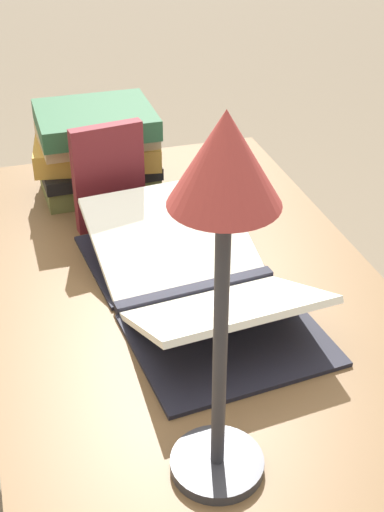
% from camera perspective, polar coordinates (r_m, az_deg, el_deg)
% --- Properties ---
extents(reading_desk, '(1.27, 0.73, 0.76)m').
position_cam_1_polar(reading_desk, '(1.40, -0.30, -6.23)').
color(reading_desk, brown).
rests_on(reading_desk, ground_plane).
extents(open_book, '(0.58, 0.37, 0.12)m').
position_cam_1_polar(open_book, '(1.29, 0.31, -1.95)').
color(open_book, black).
rests_on(open_book, reading_desk).
extents(book_stack_tall, '(0.22, 0.30, 0.20)m').
position_cam_1_polar(book_stack_tall, '(1.64, -7.58, 8.46)').
color(book_stack_tall, brown).
rests_on(book_stack_tall, reading_desk).
extents(book_standing_upright, '(0.05, 0.15, 0.23)m').
position_cam_1_polar(book_standing_upright, '(1.49, -6.67, 6.28)').
color(book_standing_upright, maroon).
rests_on(book_standing_upright, reading_desk).
extents(reading_lamp, '(0.13, 0.13, 0.51)m').
position_cam_1_polar(reading_lamp, '(0.76, 2.55, 2.69)').
color(reading_lamp, '#2D2D33').
rests_on(reading_lamp, reading_desk).
extents(coffee_mug, '(0.12, 0.09, 0.09)m').
position_cam_1_polar(coffee_mug, '(1.52, 1.03, 4.13)').
color(coffee_mug, '#335184').
rests_on(coffee_mug, reading_desk).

